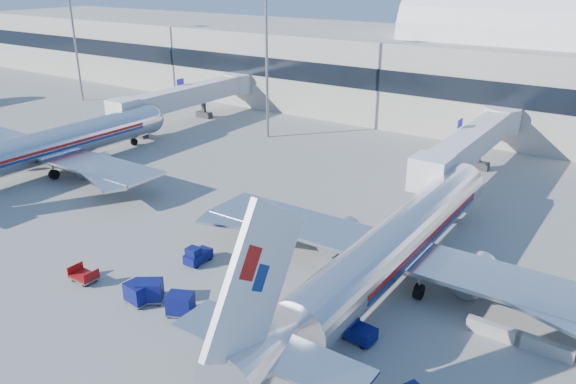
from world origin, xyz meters
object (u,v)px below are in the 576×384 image
Objects in this scene: mast_west at (266,24)px; cart_solo_near at (225,342)px; jetbridge_mid at (193,95)px; tug_lead at (242,325)px; tug_right at (355,328)px; cart_train_b at (150,291)px; cart_open_red at (84,277)px; airliner_main at (393,246)px; airliner_mid at (45,147)px; tug_left at (197,255)px; cart_train_a at (180,304)px; mast_far_west at (71,12)px; barrier_mid at (547,348)px; cart_train_c at (138,293)px; jetbridge_near at (475,140)px; barrier_near at (491,330)px.

cart_solo_near is (25.53, -38.85, -13.88)m from mast_west.
jetbridge_mid is 56.36m from cart_solo_near.
tug_right is (5.95, 3.71, 0.01)m from tug_lead.
cart_open_red is (-6.03, -0.91, -0.46)m from cart_train_b.
airliner_main is 1.65× the size of mast_west.
airliner_mid is at bearing 175.52° from tug_right.
tug_left is at bearing -11.96° from airliner_mid.
tug_left is 11.71m from cart_solo_near.
airliner_main is 15.40m from cart_train_a.
mast_far_west is 79.66m from tug_right.
barrier_mid is (53.30, -2.51, -2.48)m from airliner_mid.
cart_solo_near is (65.53, -38.85, -13.88)m from mast_far_west.
cart_train_b is 8.18m from cart_solo_near.
mast_far_west is (-70.00, 25.49, 11.87)m from airliner_main.
tug_lead is at bearing 6.40° from cart_open_red.
mast_west is at bearing 0.00° from mast_far_west.
cart_train_a reaches higher than cart_train_c.
tug_right is at bearing 47.53° from cart_solo_near.
cart_train_c reaches higher than cart_open_red.
jetbridge_near reaches higher than cart_train_b.
mast_far_west is (-67.60, -0.81, 10.86)m from jetbridge_near.
tug_left is at bearing 142.65° from cart_solo_near.
mast_far_west is 10.09× the size of cart_train_b.
barrier_mid is at bearing -2.69° from airliner_mid.
barrier_near is at bearing 32.08° from tug_lead.
cart_train_b is (-2.87, -0.02, 0.01)m from cart_train_a.
tug_lead is 7.01m from tug_right.
airliner_main is 12.42× the size of barrier_near.
cart_train_b reaches higher than barrier_near.
tug_right is at bearing 25.11° from cart_train_c.
jetbridge_mid reaches higher than cart_train_b.
airliner_mid is 53.42m from barrier_mid.
airliner_mid is 50.12m from barrier_near.
cart_train_a is 1.17× the size of cart_train_c.
tug_lead reaches higher than cart_train_a.
airliner_main is 12.50m from tug_lead.
airliner_mid is 14.34× the size of tug_right.
cart_open_red is (-14.07, 0.60, -0.54)m from cart_solo_near.
jetbridge_mid is 10.58× the size of tug_right.
mast_west reaches higher than airliner_mid.
airliner_main is 16.20× the size of tug_left.
barrier_mid is 1.39× the size of cart_train_a.
mast_far_west reaches higher than airliner_main.
cart_train_c is (28.95, -12.48, -2.12)m from airliner_mid.
jetbridge_near is 37.82m from tug_lead.
cart_solo_near reaches higher than cart_train_b.
barrier_near is 8.59m from tug_right.
tug_lead reaches higher than cart_open_red.
airliner_main is at bearing 49.75° from cart_train_c.
mast_far_west reaches higher than jetbridge_near.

